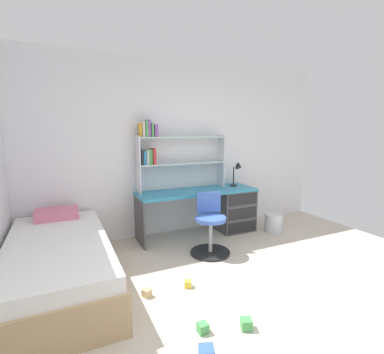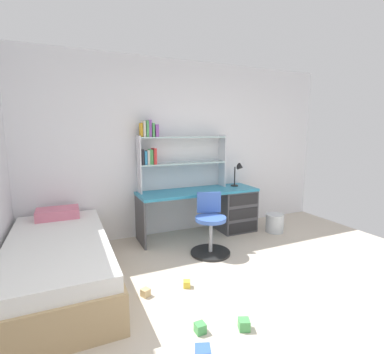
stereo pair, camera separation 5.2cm
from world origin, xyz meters
TOP-DOWN VIEW (x-y plane):
  - ground_plane at (0.00, 0.00)m, footprint 5.44×6.47m
  - room_shell at (-1.22, 1.26)m, footprint 5.44×6.47m
  - desk at (0.73, 2.42)m, footprint 1.85×0.58m
  - bookshelf_hutch at (-0.14, 2.59)m, footprint 1.39×0.22m
  - desk_lamp at (1.00, 2.45)m, footprint 0.20×0.17m
  - swivel_chair at (0.11, 1.75)m, footprint 0.52×0.52m
  - bed_platform at (-1.70, 1.68)m, footprint 1.01×2.10m
  - waste_bin at (1.42, 2.04)m, footprint 0.28×0.28m
  - toy_block_natural_0 at (-0.94, 1.11)m, footprint 0.10×0.10m
  - toy_block_yellow_1 at (-0.50, 1.10)m, footprint 0.09×0.09m
  - toy_block_green_2 at (-0.33, 0.33)m, footprint 0.11×0.11m
  - toy_block_green_5 at (-0.67, 0.44)m, footprint 0.08×0.08m

SIDE VIEW (x-z plane):
  - ground_plane at x=0.00m, z-range -0.02..0.00m
  - toy_block_yellow_1 at x=-0.50m, z-range 0.00..0.07m
  - toy_block_natural_0 at x=-0.94m, z-range 0.00..0.07m
  - toy_block_green_5 at x=-0.67m, z-range 0.00..0.08m
  - toy_block_green_2 at x=-0.33m, z-range 0.00..0.09m
  - waste_bin at x=1.42m, z-range 0.00..0.29m
  - bed_platform at x=-1.70m, z-range -0.06..0.57m
  - swivel_chair at x=0.11m, z-range -0.08..0.71m
  - desk at x=0.73m, z-range 0.04..0.74m
  - desk_lamp at x=1.00m, z-range 0.77..1.15m
  - bookshelf_hutch at x=-0.14m, z-range 0.80..1.84m
  - room_shell at x=-1.22m, z-range 0.00..2.65m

